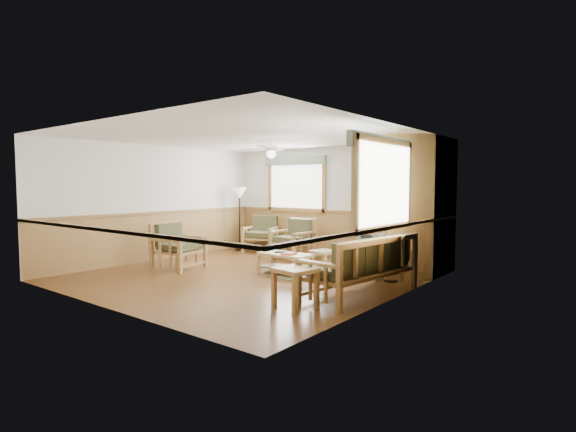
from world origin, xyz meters
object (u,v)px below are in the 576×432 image
Objects in this scene: footstool at (324,260)px; floor_lamp_right at (392,238)px; armchair_back_left at (262,234)px; end_table_sofa at (295,288)px; floor_lamp_left at (240,219)px; end_table_chairs at (291,246)px; coffee_table at (285,264)px; armchair_left at (179,246)px; armchair_back_right at (293,239)px; sofa at (360,266)px.

footstool is 0.30× the size of floor_lamp_right.
armchair_back_left is 1.98× the size of footstool.
end_table_sofa is 0.35× the size of floor_lamp_left.
end_table_chairs is 0.89× the size of end_table_sofa.
coffee_table is at bearing -55.33° from end_table_chairs.
coffee_table is at bearing -76.57° from armchair_left.
armchair_left is at bearing -157.04° from coffee_table.
armchair_back_right is 1.68m from footstool.
end_table_chairs is 1.88m from footstool.
armchair_back_left is at bearing 19.56° from floor_lamp_left.
end_table_sofa is at bearing -38.07° from floor_lamp_left.
floor_lamp_right is (0.30, 2.52, 0.50)m from end_table_sofa.
sofa is at bearing -50.24° from armchair_back_left.
floor_lamp_right reaches higher than end_table_sofa.
end_table_sofa is at bearing -112.57° from armchair_left.
armchair_back_right is 2.03m from coffee_table.
footstool is (1.45, -0.81, -0.27)m from armchair_back_right.
floor_lamp_left is at bearing 8.71° from armchair_left.
armchair_back_left is 1.59× the size of end_table_sofa.
floor_lamp_right reaches higher than armchair_back_right.
sofa is 2.20× the size of armchair_back_right.
armchair_back_right is 2.79m from armchair_left.
armchair_back_right is 0.89× the size of coffee_table.
end_table_chairs reaches higher than coffee_table.
armchair_back_left is at bearing 162.78° from floor_lamp_right.
armchair_back_left is 2.97m from armchair_left.
sofa is at bearing -15.80° from coffee_table.
end_table_sofa reaches higher than footstool.
armchair_left is at bearing -158.57° from floor_lamp_right.
end_table_chairs is 1.87m from floor_lamp_left.
armchair_left is 3.09m from footstool.
floor_lamp_left is (-3.04, 1.85, 0.64)m from coffee_table.
floor_lamp_left reaches higher than armchair_back_left.
footstool is at bearing 115.43° from end_table_sofa.
floor_lamp_left is at bearing 179.36° from end_table_chairs.
floor_lamp_right is (3.03, -0.97, 0.32)m from armchair_back_right.
armchair_left is at bearing -72.26° from floor_lamp_left.
armchair_back_right is 1.60× the size of end_table_sofa.
end_table_chairs is at bearing 149.60° from footstool.
armchair_back_left is at bearing 168.82° from armchair_back_right.
armchair_left is 0.60× the size of floor_lamp_right.
floor_lamp_left is at bearing -108.72° from sofa.
coffee_table is (-2.00, 0.59, -0.27)m from sofa.
coffee_table is 1.81× the size of end_table_sofa.
end_table_chairs is 0.31× the size of floor_lamp_left.
sofa is 1.31× the size of floor_lamp_right.
armchair_back_left is 4.58m from floor_lamp_right.
end_table_sofa is at bearing -47.40° from coffee_table.
floor_lamp_right is at bearing -170.03° from sofa.
end_table_chairs is 4.65m from end_table_sofa.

